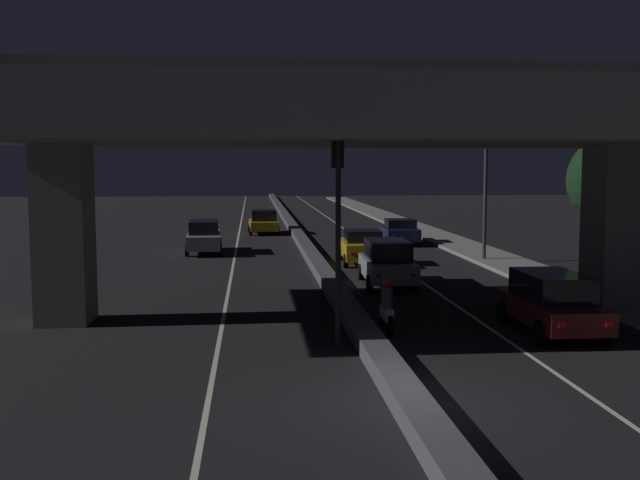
{
  "coord_description": "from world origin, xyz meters",
  "views": [
    {
      "loc": [
        -2.91,
        -13.92,
        4.62
      ],
      "look_at": [
        0.54,
        23.96,
        0.82
      ],
      "focal_mm": 42.0,
      "sensor_mm": 36.0,
      "label": 1
    }
  ],
  "objects_px": {
    "car_dark_red_lead": "(551,302)",
    "motorcycle_white_filtering_near": "(387,308)",
    "car_taxi_yellow_second_oncoming": "(263,221)",
    "traffic_light_left_of_median": "(338,195)",
    "street_lamp": "(477,166)",
    "car_silver_lead_oncoming": "(204,236)",
    "car_taxi_yellow_third": "(362,247)",
    "car_silver_second": "(387,262)",
    "car_dark_blue_fourth": "(400,231)"
  },
  "relations": [
    {
      "from": "traffic_light_left_of_median",
      "to": "car_taxi_yellow_third",
      "type": "relative_size",
      "value": 1.35
    },
    {
      "from": "car_taxi_yellow_third",
      "to": "car_dark_blue_fourth",
      "type": "relative_size",
      "value": 1.03
    },
    {
      "from": "car_taxi_yellow_third",
      "to": "car_dark_blue_fourth",
      "type": "distance_m",
      "value": 9.27
    },
    {
      "from": "street_lamp",
      "to": "car_silver_second",
      "type": "height_order",
      "value": "street_lamp"
    },
    {
      "from": "street_lamp",
      "to": "car_dark_red_lead",
      "type": "xyz_separation_m",
      "value": [
        -2.43,
        -15.06,
        -3.71
      ]
    },
    {
      "from": "car_dark_red_lead",
      "to": "motorcycle_white_filtering_near",
      "type": "bearing_deg",
      "value": 81.3
    },
    {
      "from": "car_silver_second",
      "to": "car_dark_blue_fourth",
      "type": "distance_m",
      "value": 15.29
    },
    {
      "from": "car_silver_second",
      "to": "motorcycle_white_filtering_near",
      "type": "bearing_deg",
      "value": 171.54
    },
    {
      "from": "street_lamp",
      "to": "car_taxi_yellow_third",
      "type": "xyz_separation_m",
      "value": [
        -5.48,
        -0.16,
        -3.76
      ]
    },
    {
      "from": "street_lamp",
      "to": "car_dark_red_lead",
      "type": "relative_size",
      "value": 1.76
    },
    {
      "from": "motorcycle_white_filtering_near",
      "to": "street_lamp",
      "type": "bearing_deg",
      "value": -26.81
    },
    {
      "from": "car_dark_blue_fourth",
      "to": "car_taxi_yellow_second_oncoming",
      "type": "xyz_separation_m",
      "value": [
        -7.88,
        7.65,
        0.06
      ]
    },
    {
      "from": "car_silver_second",
      "to": "car_silver_lead_oncoming",
      "type": "relative_size",
      "value": 0.93
    },
    {
      "from": "car_taxi_yellow_second_oncoming",
      "to": "car_dark_blue_fourth",
      "type": "bearing_deg",
      "value": 43.88
    },
    {
      "from": "car_dark_red_lead",
      "to": "car_silver_lead_oncoming",
      "type": "relative_size",
      "value": 0.9
    },
    {
      "from": "car_taxi_yellow_second_oncoming",
      "to": "traffic_light_left_of_median",
      "type": "bearing_deg",
      "value": 0.5
    },
    {
      "from": "car_silver_lead_oncoming",
      "to": "traffic_light_left_of_median",
      "type": "bearing_deg",
      "value": 9.92
    },
    {
      "from": "car_dark_red_lead",
      "to": "car_silver_second",
      "type": "relative_size",
      "value": 0.97
    },
    {
      "from": "car_silver_second",
      "to": "car_silver_lead_oncoming",
      "type": "distance_m",
      "value": 13.93
    },
    {
      "from": "car_taxi_yellow_third",
      "to": "motorcycle_white_filtering_near",
      "type": "height_order",
      "value": "car_taxi_yellow_third"
    },
    {
      "from": "car_silver_second",
      "to": "car_silver_lead_oncoming",
      "type": "bearing_deg",
      "value": 35.74
    },
    {
      "from": "car_silver_second",
      "to": "street_lamp",
      "type": "bearing_deg",
      "value": -38.13
    },
    {
      "from": "motorcycle_white_filtering_near",
      "to": "traffic_light_left_of_median",
      "type": "bearing_deg",
      "value": 133.92
    },
    {
      "from": "motorcycle_white_filtering_near",
      "to": "car_taxi_yellow_second_oncoming",
      "type": "bearing_deg",
      "value": 4.38
    },
    {
      "from": "car_taxi_yellow_third",
      "to": "car_taxi_yellow_second_oncoming",
      "type": "height_order",
      "value": "car_taxi_yellow_third"
    },
    {
      "from": "traffic_light_left_of_median",
      "to": "car_silver_second",
      "type": "relative_size",
      "value": 1.28
    },
    {
      "from": "car_silver_second",
      "to": "car_taxi_yellow_second_oncoming",
      "type": "distance_m",
      "value": 22.97
    },
    {
      "from": "car_dark_red_lead",
      "to": "traffic_light_left_of_median",
      "type": "bearing_deg",
      "value": 98.36
    },
    {
      "from": "car_dark_red_lead",
      "to": "car_silver_second",
      "type": "distance_m",
      "value": 9.1
    },
    {
      "from": "street_lamp",
      "to": "car_taxi_yellow_third",
      "type": "bearing_deg",
      "value": -178.31
    },
    {
      "from": "car_silver_lead_oncoming",
      "to": "car_taxi_yellow_second_oncoming",
      "type": "distance_m",
      "value": 11.46
    },
    {
      "from": "car_taxi_yellow_third",
      "to": "car_silver_lead_oncoming",
      "type": "relative_size",
      "value": 0.88
    },
    {
      "from": "motorcycle_white_filtering_near",
      "to": "car_silver_lead_oncoming",
      "type": "bearing_deg",
      "value": 16.7
    },
    {
      "from": "car_silver_lead_oncoming",
      "to": "car_dark_blue_fourth",
      "type": "bearing_deg",
      "value": 103.8
    },
    {
      "from": "car_silver_second",
      "to": "car_taxi_yellow_third",
      "type": "relative_size",
      "value": 1.05
    },
    {
      "from": "car_dark_red_lead",
      "to": "car_silver_lead_oncoming",
      "type": "distance_m",
      "value": 22.86
    },
    {
      "from": "car_silver_lead_oncoming",
      "to": "motorcycle_white_filtering_near",
      "type": "bearing_deg",
      "value": 15.18
    },
    {
      "from": "street_lamp",
      "to": "car_silver_lead_oncoming",
      "type": "bearing_deg",
      "value": 158.84
    },
    {
      "from": "car_silver_second",
      "to": "car_dark_blue_fourth",
      "type": "bearing_deg",
      "value": -11.13
    },
    {
      "from": "street_lamp",
      "to": "car_silver_second",
      "type": "relative_size",
      "value": 1.71
    },
    {
      "from": "car_silver_second",
      "to": "car_dark_blue_fourth",
      "type": "relative_size",
      "value": 1.08
    },
    {
      "from": "car_silver_lead_oncoming",
      "to": "street_lamp",
      "type": "bearing_deg",
      "value": 66.14
    },
    {
      "from": "car_silver_lead_oncoming",
      "to": "motorcycle_white_filtering_near",
      "type": "xyz_separation_m",
      "value": [
        6.29,
        -19.49,
        -0.25
      ]
    },
    {
      "from": "car_dark_red_lead",
      "to": "motorcycle_white_filtering_near",
      "type": "height_order",
      "value": "car_dark_red_lead"
    },
    {
      "from": "traffic_light_left_of_median",
      "to": "motorcycle_white_filtering_near",
      "type": "xyz_separation_m",
      "value": [
        1.57,
        1.58,
        -3.23
      ]
    },
    {
      "from": "street_lamp",
      "to": "car_silver_second",
      "type": "distance_m",
      "value": 9.22
    },
    {
      "from": "car_silver_second",
      "to": "car_silver_lead_oncoming",
      "type": "xyz_separation_m",
      "value": [
        -7.74,
        11.57,
        -0.01
      ]
    },
    {
      "from": "traffic_light_left_of_median",
      "to": "car_taxi_yellow_second_oncoming",
      "type": "bearing_deg",
      "value": 92.5
    },
    {
      "from": "car_silver_lead_oncoming",
      "to": "car_dark_red_lead",
      "type": "bearing_deg",
      "value": 25.39
    },
    {
      "from": "car_silver_lead_oncoming",
      "to": "car_taxi_yellow_second_oncoming",
      "type": "xyz_separation_m",
      "value": [
        3.32,
        10.97,
        -0.05
      ]
    }
  ]
}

